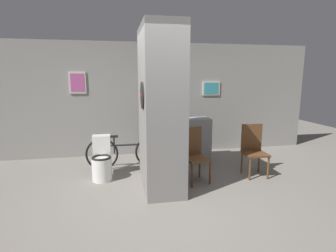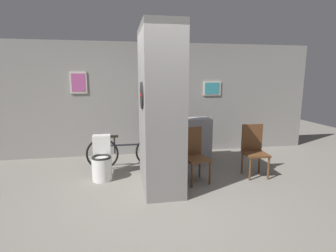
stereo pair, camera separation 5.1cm
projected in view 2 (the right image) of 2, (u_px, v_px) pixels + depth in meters
ground_plane at (172, 202)px, 3.87m from camera, size 14.00×14.00×0.00m
wall_back at (150, 99)px, 6.18m from camera, size 8.00×0.09×2.60m
pillar_center at (160, 110)px, 4.24m from camera, size 0.64×1.27×2.60m
counter_shelf at (178, 140)px, 5.65m from camera, size 1.38×0.44×0.95m
toilet at (102, 161)px, 4.71m from camera, size 0.35×0.51×0.77m
chair_near_pillar at (194, 153)px, 4.59m from camera, size 0.48×0.48×0.95m
chair_by_doorway at (254, 148)px, 4.87m from camera, size 0.42×0.42×0.95m
bicycle at (127, 152)px, 5.27m from camera, size 1.61×0.42×0.69m
bottle_tall at (174, 115)px, 5.46m from camera, size 0.08×0.08×0.28m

